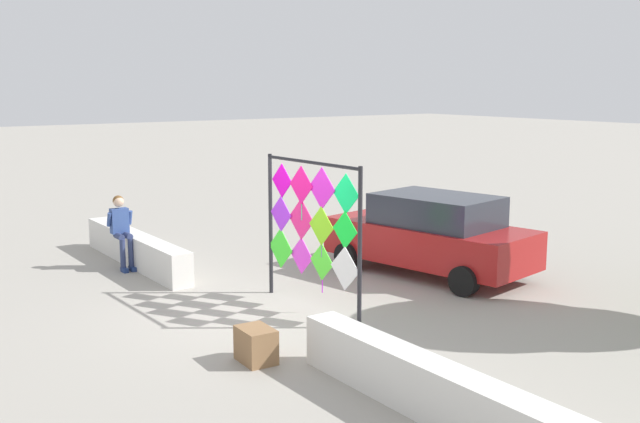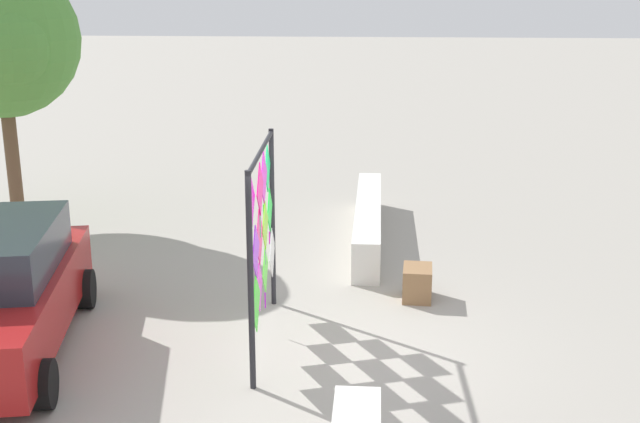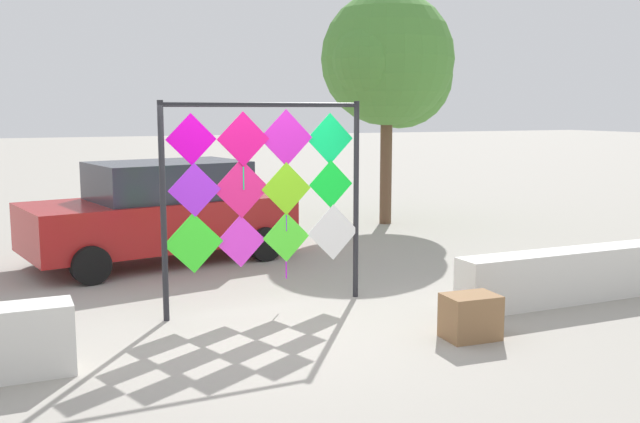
{
  "view_description": "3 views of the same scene",
  "coord_description": "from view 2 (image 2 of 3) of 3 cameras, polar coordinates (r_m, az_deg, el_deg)",
  "views": [
    {
      "loc": [
        10.38,
        -6.16,
        3.8
      ],
      "look_at": [
        0.57,
        0.71,
        1.75
      ],
      "focal_mm": 42.24,
      "sensor_mm": 36.0,
      "label": 1
    },
    {
      "loc": [
        -9.34,
        -0.58,
        4.48
      ],
      "look_at": [
        0.35,
        0.12,
        1.71
      ],
      "focal_mm": 45.23,
      "sensor_mm": 36.0,
      "label": 2
    },
    {
      "loc": [
        -2.76,
        -7.44,
        2.45
      ],
      "look_at": [
        0.61,
        0.18,
        1.27
      ],
      "focal_mm": 40.58,
      "sensor_mm": 36.0,
      "label": 3
    }
  ],
  "objects": [
    {
      "name": "ground",
      "position": [
        10.37,
        0.53,
        -9.66
      ],
      "size": [
        120.0,
        120.0,
        0.0
      ],
      "primitive_type": "plane",
      "color": "#9E998E"
    },
    {
      "name": "plaza_ledge_right",
      "position": [
        14.51,
        3.42,
        -0.68
      ],
      "size": [
        4.71,
        0.45,
        0.67
      ],
      "primitive_type": "cube",
      "color": "silver",
      "rests_on": "ground"
    },
    {
      "name": "kite_display_rack",
      "position": [
        10.05,
        -4.09,
        -1.2
      ],
      "size": [
        2.59,
        0.15,
        2.56
      ],
      "color": "#232328",
      "rests_on": "ground"
    },
    {
      "name": "cardboard_box_large",
      "position": [
        11.9,
        6.9,
        -5.04
      ],
      "size": [
        0.6,
        0.45,
        0.48
      ],
      "primitive_type": "cube",
      "rotation": [
        0.0,
        0.0,
        -0.06
      ],
      "color": "olive",
      "rests_on": "ground"
    }
  ]
}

